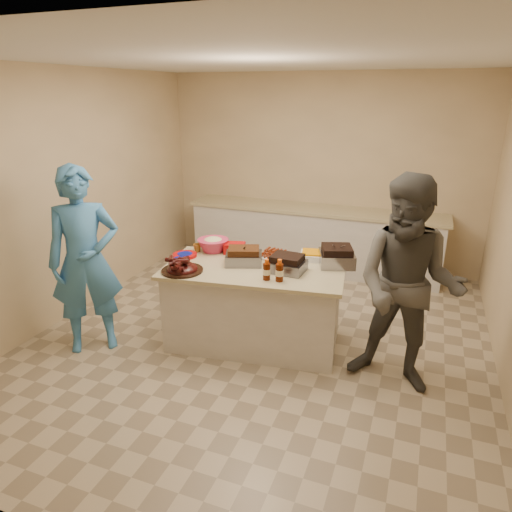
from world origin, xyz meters
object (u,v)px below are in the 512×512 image
at_px(coleslaw_bowl, 213,251).
at_px(plastic_cup, 197,252).
at_px(guest_gray, 396,382).
at_px(bbq_bottle_a, 267,280).
at_px(guest_blue, 97,345).
at_px(island, 254,341).
at_px(roasting_pan, 336,265).
at_px(mustard_bottle, 249,259).
at_px(rib_platter, 182,271).
at_px(bbq_bottle_b, 279,281).

distance_m(coleslaw_bowl, plastic_cup, 0.17).
distance_m(plastic_cup, guest_gray, 2.36).
relative_size(bbq_bottle_a, guest_blue, 0.11).
bearing_deg(bbq_bottle_a, guest_blue, -167.17).
bearing_deg(island, guest_blue, -164.41).
bearing_deg(roasting_pan, coleslaw_bowl, 163.92).
bearing_deg(plastic_cup, roasting_pan, 4.88).
bearing_deg(coleslaw_bowl, mustard_bottle, -11.06).
bearing_deg(bbq_bottle_a, plastic_cup, 153.83).
bearing_deg(coleslaw_bowl, guest_blue, -134.37).
relative_size(roasting_pan, guest_blue, 0.18).
distance_m(roasting_pan, mustard_bottle, 0.88).
xyz_separation_m(island, guest_gray, (1.43, -0.21, 0.00)).
relative_size(rib_platter, roasting_pan, 1.20).
bearing_deg(island, coleslaw_bowl, 145.92).
bearing_deg(rib_platter, guest_blue, -161.56).
bearing_deg(coleslaw_bowl, bbq_bottle_b, -29.97).
height_order(island, guest_blue, island).
bearing_deg(mustard_bottle, bbq_bottle_b, -43.04).
relative_size(rib_platter, plastic_cup, 4.38).
bearing_deg(guest_blue, roasting_pan, -15.25).
bearing_deg(bbq_bottle_b, island, 144.54).
height_order(bbq_bottle_a, plastic_cup, bbq_bottle_a).
bearing_deg(guest_blue, coleslaw_bowl, 6.55).
relative_size(guest_blue, guest_gray, 0.99).
distance_m(bbq_bottle_b, guest_blue, 2.03).
relative_size(island, plastic_cup, 19.24).
height_order(island, bbq_bottle_a, bbq_bottle_a).
height_order(guest_blue, guest_gray, guest_gray).
relative_size(bbq_bottle_b, plastic_cup, 2.28).
xyz_separation_m(bbq_bottle_b, guest_gray, (1.10, 0.02, -0.82)).
relative_size(roasting_pan, mustard_bottle, 2.71).
xyz_separation_m(island, rib_platter, (-0.60, -0.34, 0.82)).
height_order(plastic_cup, guest_blue, plastic_cup).
distance_m(roasting_pan, bbq_bottle_b, 0.71).
distance_m(rib_platter, plastic_cup, 0.58).
height_order(mustard_bottle, guest_gray, mustard_bottle).
distance_m(island, rib_platter, 1.08).
distance_m(coleslaw_bowl, mustard_bottle, 0.45).
xyz_separation_m(roasting_pan, guest_gray, (0.70, -0.56, -0.82)).
distance_m(coleslaw_bowl, bbq_bottle_b, 1.05).
bearing_deg(bbq_bottle_b, mustard_bottle, 136.96).
bearing_deg(bbq_bottle_a, rib_platter, -173.50).
bearing_deg(bbq_bottle_a, roasting_pan, 48.76).
bearing_deg(mustard_bottle, bbq_bottle_a, -51.96).
distance_m(island, coleslaw_bowl, 1.05).
bearing_deg(coleslaw_bowl, guest_gray, -14.02).
relative_size(rib_platter, bbq_bottle_a, 2.02).
bearing_deg(coleslaw_bowl, plastic_cup, -155.78).
bearing_deg(island, guest_gray, -16.09).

